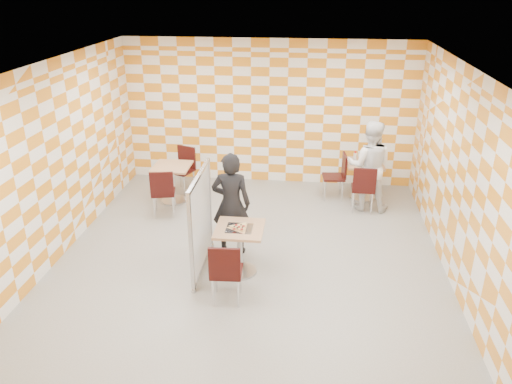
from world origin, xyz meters
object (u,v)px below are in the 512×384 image
at_px(empty_table, 173,177).
at_px(man_white, 369,166).
at_px(soda_bottle, 371,158).
at_px(second_table, 364,174).
at_px(chair_second_front, 364,186).
at_px(chair_main_front, 226,269).
at_px(sport_bottle, 355,157).
at_px(man_dark, 231,204).
at_px(main_table, 240,242).
at_px(chair_empty_far, 184,165).
at_px(partition, 201,222).
at_px(chair_empty_near, 163,190).
at_px(chair_second_side, 338,173).

bearing_deg(empty_table, man_white, 1.63).
bearing_deg(soda_bottle, man_white, -99.84).
bearing_deg(second_table, chair_second_front, -96.25).
relative_size(chair_main_front, sport_bottle, 4.62).
bearing_deg(man_dark, second_table, -134.68).
height_order(main_table, soda_bottle, soda_bottle).
bearing_deg(man_dark, chair_second_front, -143.38).
distance_m(chair_empty_far, man_white, 3.71).
xyz_separation_m(chair_empty_far, partition, (1.00, -2.93, 0.25)).
bearing_deg(main_table, chair_empty_far, 117.92).
relative_size(chair_empty_near, partition, 0.60).
bearing_deg(partition, man_white, 42.73).
distance_m(second_table, chair_second_side, 0.52).
bearing_deg(soda_bottle, chair_main_front, -120.40).
height_order(sport_bottle, soda_bottle, soda_bottle).
bearing_deg(chair_second_front, chair_empty_near, -170.72).
distance_m(partition, soda_bottle, 4.04).
height_order(empty_table, chair_second_front, chair_second_front).
relative_size(man_dark, sport_bottle, 8.40).
xyz_separation_m(chair_empty_near, sport_bottle, (3.52, 1.38, 0.29)).
relative_size(second_table, partition, 0.48).
relative_size(second_table, chair_empty_near, 0.81).
height_order(chair_empty_far, soda_bottle, soda_bottle).
distance_m(main_table, chair_second_side, 3.31).
bearing_deg(chair_empty_near, empty_table, 90.77).
distance_m(chair_empty_far, sport_bottle, 3.46).
bearing_deg(empty_table, sport_bottle, 10.86).
distance_m(second_table, empty_table, 3.78).
distance_m(chair_empty_near, partition, 1.99).
bearing_deg(main_table, chair_main_front, -95.18).
relative_size(chair_second_front, man_white, 0.54).
bearing_deg(empty_table, partition, -65.15).
bearing_deg(second_table, man_dark, -133.82).
distance_m(main_table, chair_main_front, 0.81).
xyz_separation_m(second_table, chair_main_front, (-2.14, -3.80, 0.04)).
bearing_deg(empty_table, second_table, 8.91).
bearing_deg(soda_bottle, sport_bottle, 167.64).
bearing_deg(man_white, partition, 50.42).
relative_size(chair_empty_near, chair_empty_far, 1.00).
relative_size(chair_second_front, man_dark, 0.55).
xyz_separation_m(man_white, sport_bottle, (-0.22, 0.57, -0.03)).
relative_size(chair_second_front, chair_second_side, 1.00).
bearing_deg(chair_empty_far, chair_main_front, -68.30).
bearing_deg(empty_table, main_table, -55.23).
height_order(second_table, chair_second_front, chair_second_front).
bearing_deg(empty_table, chair_empty_near, -89.23).
bearing_deg(partition, man_dark, 56.99).
height_order(empty_table, chair_empty_far, chair_empty_far).
bearing_deg(man_white, chair_second_side, -29.89).
relative_size(chair_second_side, soda_bottle, 4.02).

